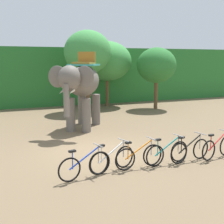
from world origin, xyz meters
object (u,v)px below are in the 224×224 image
bike_white (112,159)px  bike_teal (167,153)px  bike_orange (139,156)px  tree_center_right (107,61)px  bike_red (217,147)px  bike_blue (85,165)px  elephant (81,84)px  bike_black (190,150)px  tree_far_left (88,52)px  tree_right (156,65)px

bike_white → bike_teal: size_ratio=0.97×
bike_orange → tree_center_right: bearing=72.7°
tree_center_right → bike_white: 13.89m
bike_orange → bike_red: bearing=-2.8°
bike_blue → bike_orange: same height
elephant → bike_black: 6.63m
tree_center_right → bike_blue: bearing=-114.2°
tree_center_right → bike_orange: tree_center_right is taller
tree_center_right → elephant: 7.92m
bike_blue → bike_red: bearing=0.1°
bike_teal → tree_far_left: bearing=85.3°
elephant → bike_white: elephant is taller
tree_right → bike_blue: 13.59m
bike_teal → elephant: bearing=99.8°
bike_black → bike_white: bearing=176.9°
bike_blue → bike_orange: bearing=4.8°
bike_blue → bike_teal: bearing=2.6°
bike_blue → bike_orange: size_ratio=0.99×
tree_center_right → bike_red: size_ratio=2.82×
bike_black → bike_red: 1.10m
tree_center_right → bike_blue: (-5.80, -12.92, -2.89)m
bike_blue → bike_red: (4.80, 0.01, 0.00)m
bike_teal → bike_black: size_ratio=1.00×
tree_center_right → bike_orange: bearing=-107.3°
elephant → bike_white: size_ratio=2.40×
bike_blue → bike_white: (0.93, 0.23, 0.00)m
tree_far_left → bike_blue: tree_far_left is taller
bike_white → bike_black: size_ratio=0.98×
bike_teal → bike_blue: bearing=-177.4°
tree_far_left → bike_teal: (-0.90, -11.00, -3.47)m
bike_teal → tree_right: bearing=61.4°
bike_teal → tree_center_right: bearing=77.0°
elephant → bike_teal: bearing=-80.2°
tree_far_left → bike_black: 11.59m
bike_blue → bike_white: 0.96m
tree_center_right → bike_blue: tree_center_right is taller
bike_white → bike_black: (2.77, -0.15, 0.00)m
bike_orange → bike_black: same height
bike_white → bike_orange: 0.89m
bike_white → elephant: bearing=81.7°
bike_teal → bike_black: bearing=-3.2°
bike_red → elephant: bearing=116.0°
tree_center_right → bike_red: bearing=-94.4°
tree_right → elephant: size_ratio=1.06×
bike_orange → bike_white: bearing=175.1°
tree_right → bike_red: 11.26m
tree_right → bike_orange: tree_right is taller
bike_white → bike_black: 2.77m
elephant → bike_white: bearing=-98.3°
bike_white → bike_black: bearing=-3.1°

